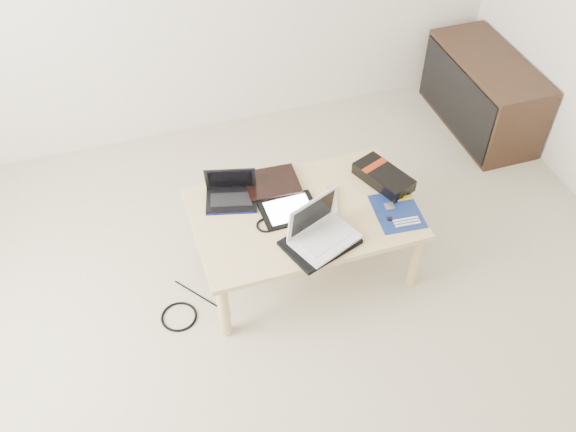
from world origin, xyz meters
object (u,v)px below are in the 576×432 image
object	(u,v)px
netbook	(231,193)
gpu_box	(383,177)
white_laptop	(321,231)
coffee_table	(304,219)
media_cabinet	(482,93)

from	to	relation	value
netbook	gpu_box	size ratio (longest dim) A/B	0.84
gpu_box	white_laptop	bearing A→B (deg)	-147.61
coffee_table	white_laptop	distance (m)	0.23
white_laptop	netbook	bearing A→B (deg)	129.40
coffee_table	media_cabinet	bearing A→B (deg)	28.22
media_cabinet	netbook	world-z (taller)	netbook
gpu_box	netbook	bearing A→B (deg)	171.38
media_cabinet	white_laptop	bearing A→B (deg)	-145.89
coffee_table	media_cabinet	xyz separation A→B (m)	(1.51, 0.81, -0.10)
netbook	white_laptop	size ratio (longest dim) A/B	0.82
netbook	coffee_table	bearing A→B (deg)	-32.47
coffee_table	gpu_box	xyz separation A→B (m)	(0.47, 0.08, 0.08)
coffee_table	media_cabinet	size ratio (longest dim) A/B	1.22
netbook	white_laptop	xyz separation A→B (m)	(0.33, -0.40, 0.03)
media_cabinet	netbook	bearing A→B (deg)	-161.64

